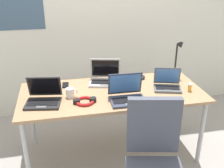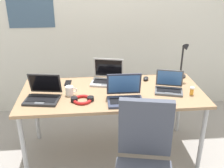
# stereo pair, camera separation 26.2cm
# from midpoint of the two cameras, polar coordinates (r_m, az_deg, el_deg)

# --- Properties ---
(ground_plane) EXTENTS (12.00, 12.00, 0.00)m
(ground_plane) POSITION_cam_midpoint_polar(r_m,az_deg,el_deg) (3.05, 2.54, -14.28)
(ground_plane) COLOR gray
(wall_back) EXTENTS (6.00, 0.13, 2.60)m
(wall_back) POSITION_cam_midpoint_polar(r_m,az_deg,el_deg) (3.53, 0.41, 14.47)
(wall_back) COLOR silver
(wall_back) RESTS_ON ground_plane
(desk) EXTENTS (1.80, 0.80, 0.74)m
(desk) POSITION_cam_midpoint_polar(r_m,az_deg,el_deg) (2.68, 2.80, -2.73)
(desk) COLOR #9E7A56
(desk) RESTS_ON ground_plane
(desk_lamp) EXTENTS (0.12, 0.18, 0.40)m
(desk_lamp) POSITION_cam_midpoint_polar(r_m,az_deg,el_deg) (3.04, 17.32, 4.67)
(desk_lamp) COLOR black
(desk_lamp) RESTS_ON desk
(laptop_far_corner) EXTENTS (0.35, 0.32, 0.23)m
(laptop_far_corner) POSITION_cam_midpoint_polar(r_m,az_deg,el_deg) (2.53, -11.70, -2.35)
(laptop_far_corner) COLOR #232326
(laptop_far_corner) RESTS_ON desk
(laptop_back_left) EXTENTS (0.37, 0.32, 0.24)m
(laptop_back_left) POSITION_cam_midpoint_polar(r_m,az_deg,el_deg) (2.84, 1.63, 1.26)
(laptop_back_left) COLOR #B7BABC
(laptop_back_left) RESTS_ON desk
(laptop_back_right) EXTENTS (0.31, 0.28, 0.20)m
(laptop_back_right) POSITION_cam_midpoint_polar(r_m,az_deg,el_deg) (2.73, 14.76, -0.70)
(laptop_back_right) COLOR #515459
(laptop_back_right) RESTS_ON desk
(laptop_front_right) EXTENTS (0.33, 0.27, 0.24)m
(laptop_front_right) POSITION_cam_midpoint_polar(r_m,az_deg,el_deg) (2.46, 5.83, -2.65)
(laptop_front_right) COLOR #33384C
(laptop_front_right) RESTS_ON desk
(computer_mouse) EXTENTS (0.09, 0.11, 0.03)m
(computer_mouse) POSITION_cam_midpoint_polar(r_m,az_deg,el_deg) (2.95, 9.78, 1.13)
(computer_mouse) COLOR black
(computer_mouse) RESTS_ON desk
(cell_phone) EXTENTS (0.07, 0.14, 0.01)m
(cell_phone) POSITION_cam_midpoint_polar(r_m,az_deg,el_deg) (2.84, -6.79, 0.15)
(cell_phone) COLOR black
(cell_phone) RESTS_ON desk
(headphones) EXTENTS (0.21, 0.18, 0.04)m
(headphones) POSITION_cam_midpoint_polar(r_m,az_deg,el_deg) (2.46, -3.31, -3.40)
(headphones) COLOR red
(headphones) RESTS_ON desk
(pill_bottle) EXTENTS (0.04, 0.04, 0.08)m
(pill_bottle) POSITION_cam_midpoint_polar(r_m,az_deg,el_deg) (2.72, 19.34, -1.44)
(pill_bottle) COLOR gold
(pill_bottle) RESTS_ON desk
(book_stack) EXTENTS (0.17, 0.15, 0.05)m
(book_stack) POSITION_cam_midpoint_polar(r_m,az_deg,el_deg) (2.82, -12.20, -0.02)
(book_stack) COLOR #336638
(book_stack) RESTS_ON desk
(coffee_mug) EXTENTS (0.11, 0.08, 0.09)m
(coffee_mug) POSITION_cam_midpoint_polar(r_m,az_deg,el_deg) (2.58, -6.16, -1.49)
(coffee_mug) COLOR white
(coffee_mug) RESTS_ON desk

